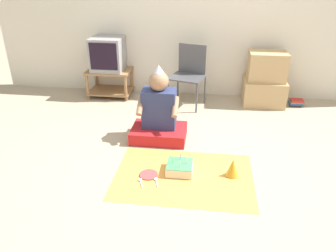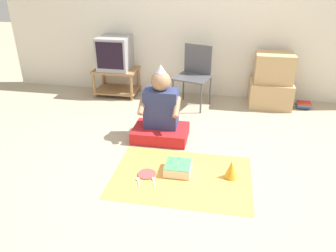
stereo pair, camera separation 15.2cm
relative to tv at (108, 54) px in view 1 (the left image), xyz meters
The scene contains 14 objects.
ground_plane 2.48m from the tv, 52.91° to the right, with size 16.00×16.00×0.00m, color tan.
wall_back 1.59m from the tv, 10.24° to the left, with size 6.40×0.06×2.55m.
tv_stand 0.40m from the tv, 90.00° to the right, with size 0.64×0.46×0.41m.
tv is the anchor object (origin of this frame).
folding_chair 1.24m from the tv, ahead, with size 0.55×0.51×0.84m.
cardboard_box_stack 2.30m from the tv, ahead, with size 0.58×0.48×0.75m.
book_pile 2.81m from the tv, ahead, with size 0.19×0.14×0.09m.
person_seated 1.63m from the tv, 53.29° to the right, with size 0.62×0.44×0.87m.
party_cloth 2.48m from the tv, 57.19° to the right, with size 1.32×0.92×0.01m.
birthday_cake 2.39m from the tv, 57.22° to the right, with size 0.25×0.25×0.17m.
party_hat_blue 2.68m from the tv, 47.92° to the right, with size 0.12×0.12×0.18m.
paper_plate 2.35m from the tv, 64.75° to the right, with size 0.18×0.18×0.01m.
plastic_spoon_near 2.45m from the tv, 63.70° to the right, with size 0.06×0.14×0.01m.
plastic_spoon_far 2.42m from the tv, 67.21° to the right, with size 0.07×0.14×0.01m.
Camera 1 is at (0.04, -2.70, 1.83)m, focal length 35.00 mm.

